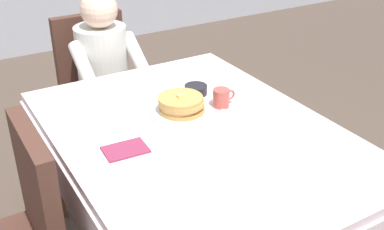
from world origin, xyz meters
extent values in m
cube|color=silver|center=(0.00, 0.00, 0.72)|extent=(1.10, 1.50, 0.04)
cube|color=silver|center=(0.00, 0.76, 0.61)|extent=(1.10, 0.01, 0.18)
cube|color=silver|center=(-0.56, 0.00, 0.61)|extent=(0.01, 1.50, 0.18)
cube|color=silver|center=(0.56, 0.00, 0.61)|extent=(0.01, 1.50, 0.18)
cylinder|color=brown|center=(-0.47, 0.67, 0.35)|extent=(0.07, 0.07, 0.70)
cylinder|color=brown|center=(0.47, 0.67, 0.35)|extent=(0.07, 0.07, 0.70)
cube|color=#4C2D23|center=(-0.01, 1.07, 0.42)|extent=(0.44, 0.44, 0.05)
cube|color=#4C2D23|center=(-0.01, 1.27, 0.69)|extent=(0.44, 0.06, 0.48)
cylinder|color=#2D2319|center=(0.17, 0.89, 0.20)|extent=(0.04, 0.04, 0.40)
cylinder|color=#2D2319|center=(-0.19, 0.89, 0.20)|extent=(0.04, 0.04, 0.40)
cylinder|color=#2D2319|center=(0.17, 1.25, 0.20)|extent=(0.04, 0.04, 0.40)
cylinder|color=#2D2319|center=(-0.19, 1.25, 0.20)|extent=(0.04, 0.04, 0.40)
cylinder|color=silver|center=(-0.01, 1.05, 0.68)|extent=(0.30, 0.30, 0.46)
sphere|color=beige|center=(-0.01, 1.03, 1.02)|extent=(0.21, 0.21, 0.21)
cylinder|color=silver|center=(0.15, 0.91, 0.75)|extent=(0.08, 0.29, 0.23)
cylinder|color=silver|center=(-0.17, 0.91, 0.75)|extent=(0.08, 0.29, 0.23)
cylinder|color=#383D51|center=(0.07, 0.87, 0.23)|extent=(0.10, 0.10, 0.45)
cylinder|color=#383D51|center=(-0.09, 0.87, 0.23)|extent=(0.10, 0.10, 0.45)
cube|color=#4C2D23|center=(-0.67, 0.00, 0.69)|extent=(0.06, 0.44, 0.48)
cylinder|color=white|center=(0.01, 0.16, 0.75)|extent=(0.28, 0.28, 0.02)
cylinder|color=tan|center=(0.02, 0.16, 0.77)|extent=(0.21, 0.21, 0.02)
cylinder|color=tan|center=(0.01, 0.15, 0.78)|extent=(0.17, 0.17, 0.02)
cylinder|color=tan|center=(0.02, 0.16, 0.80)|extent=(0.20, 0.20, 0.02)
cylinder|color=tan|center=(0.02, 0.16, 0.82)|extent=(0.20, 0.20, 0.02)
cube|color=#F4E072|center=(0.01, 0.16, 0.83)|extent=(0.03, 0.03, 0.01)
cylinder|color=#B24C42|center=(0.22, 0.14, 0.78)|extent=(0.08, 0.08, 0.08)
torus|color=#B24C42|center=(0.27, 0.14, 0.79)|extent=(0.05, 0.01, 0.05)
cylinder|color=black|center=(0.18, 0.31, 0.76)|extent=(0.11, 0.11, 0.04)
cone|color=silver|center=(-0.19, 0.25, 0.78)|extent=(0.08, 0.08, 0.07)
cube|color=silver|center=(-0.18, 0.14, 0.74)|extent=(0.02, 0.18, 0.00)
cube|color=silver|center=(0.20, 0.14, 0.74)|extent=(0.03, 0.20, 0.00)
cube|color=silver|center=(-0.02, -0.18, 0.74)|extent=(0.15, 0.02, 0.00)
cube|color=#8C2D4C|center=(-0.32, 0.01, 0.74)|extent=(0.18, 0.13, 0.01)
camera|label=1|loc=(-0.90, -1.49, 1.74)|focal=44.66mm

